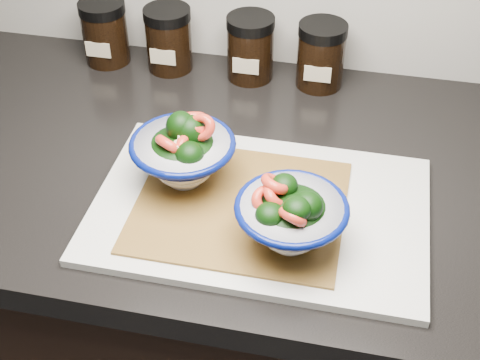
% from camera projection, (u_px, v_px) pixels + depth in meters
% --- Properties ---
extents(cabinet, '(3.43, 0.58, 0.86)m').
position_uv_depth(cabinet, '(211.00, 344.00, 1.31)').
color(cabinet, black).
rests_on(cabinet, ground).
extents(countertop, '(3.50, 0.60, 0.04)m').
position_uv_depth(countertop, '(203.00, 167.00, 1.02)').
color(countertop, black).
rests_on(countertop, cabinet).
extents(cutting_board, '(0.45, 0.30, 0.01)m').
position_uv_depth(cutting_board, '(260.00, 209.00, 0.91)').
color(cutting_board, silver).
rests_on(cutting_board, countertop).
extents(bamboo_mat, '(0.28, 0.24, 0.00)m').
position_uv_depth(bamboo_mat, '(240.00, 206.00, 0.90)').
color(bamboo_mat, olive).
rests_on(bamboo_mat, cutting_board).
extents(bowl_left, '(0.15, 0.15, 0.12)m').
position_uv_depth(bowl_left, '(184.00, 153.00, 0.91)').
color(bowl_left, white).
rests_on(bowl_left, bamboo_mat).
extents(bowl_right, '(0.14, 0.14, 0.10)m').
position_uv_depth(bowl_right, '(290.00, 217.00, 0.82)').
color(bowl_right, white).
rests_on(bowl_right, bamboo_mat).
extents(spice_jar_a, '(0.08, 0.08, 0.11)m').
position_uv_depth(spice_jar_a, '(105.00, 32.00, 1.18)').
color(spice_jar_a, black).
rests_on(spice_jar_a, countertop).
extents(spice_jar_b, '(0.08, 0.08, 0.11)m').
position_uv_depth(spice_jar_b, '(169.00, 39.00, 1.17)').
color(spice_jar_b, black).
rests_on(spice_jar_b, countertop).
extents(spice_jar_c, '(0.08, 0.08, 0.11)m').
position_uv_depth(spice_jar_c, '(250.00, 48.00, 1.14)').
color(spice_jar_c, black).
rests_on(spice_jar_c, countertop).
extents(spice_jar_d, '(0.08, 0.08, 0.11)m').
position_uv_depth(spice_jar_d, '(321.00, 55.00, 1.12)').
color(spice_jar_d, black).
rests_on(spice_jar_d, countertop).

